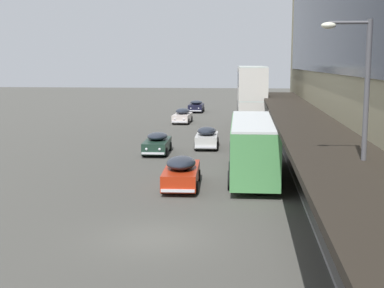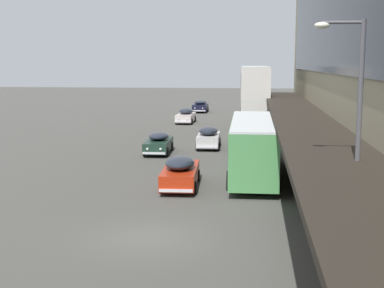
% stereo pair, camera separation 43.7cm
% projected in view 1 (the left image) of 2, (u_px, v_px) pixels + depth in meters
% --- Properties ---
extents(ground, '(240.00, 240.00, 0.00)m').
position_uv_depth(ground, '(154.00, 238.00, 19.92)').
color(ground, '#45443F').
extents(transit_bus_kerbside_front, '(2.99, 11.39, 6.16)m').
position_uv_depth(transit_bus_kerbside_front, '(251.00, 96.00, 50.70)').
color(transit_bus_kerbside_front, beige).
rests_on(transit_bus_kerbside_front, ground).
extents(transit_bus_kerbside_rear, '(2.80, 10.98, 3.27)m').
position_uv_depth(transit_bus_kerbside_rear, '(253.00, 144.00, 30.39)').
color(transit_bus_kerbside_rear, '#4E9652').
rests_on(transit_bus_kerbside_rear, ground).
extents(sedan_oncoming_rear, '(1.90, 4.52, 1.50)m').
position_uv_depth(sedan_oncoming_rear, '(157.00, 143.00, 38.47)').
color(sedan_oncoming_rear, '#1A3025').
rests_on(sedan_oncoming_rear, ground).
extents(sedan_lead_mid, '(1.97, 4.26, 1.56)m').
position_uv_depth(sedan_lead_mid, '(196.00, 106.00, 70.69)').
color(sedan_lead_mid, black).
rests_on(sedan_lead_mid, ground).
extents(sedan_trailing_near, '(1.89, 4.68, 1.60)m').
position_uv_depth(sedan_trailing_near, '(182.00, 116.00, 57.96)').
color(sedan_trailing_near, beige).
rests_on(sedan_trailing_near, ground).
extents(sedan_trailing_mid, '(2.11, 4.93, 1.61)m').
position_uv_depth(sedan_trailing_mid, '(257.00, 112.00, 62.58)').
color(sedan_trailing_mid, gray).
rests_on(sedan_trailing_mid, ground).
extents(sedan_second_mid, '(1.86, 4.36, 1.64)m').
position_uv_depth(sedan_second_mid, '(207.00, 137.00, 40.93)').
color(sedan_second_mid, beige).
rests_on(sedan_second_mid, ground).
extents(sedan_oncoming_front, '(2.03, 5.01, 1.65)m').
position_uv_depth(sedan_oncoming_front, '(181.00, 172.00, 27.95)').
color(sedan_oncoming_front, '#AD270F').
rests_on(sedan_oncoming_front, ground).
extents(pedestrian_at_kerb, '(0.33, 0.60, 1.86)m').
position_uv_depth(pedestrian_at_kerb, '(318.00, 164.00, 28.03)').
color(pedestrian_at_kerb, black).
rests_on(pedestrian_at_kerb, sidewalk_kerb).
extents(street_lamp, '(1.50, 0.28, 7.59)m').
position_uv_depth(street_lamp, '(360.00, 127.00, 16.18)').
color(street_lamp, '#4C4C51').
rests_on(street_lamp, sidewalk_kerb).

